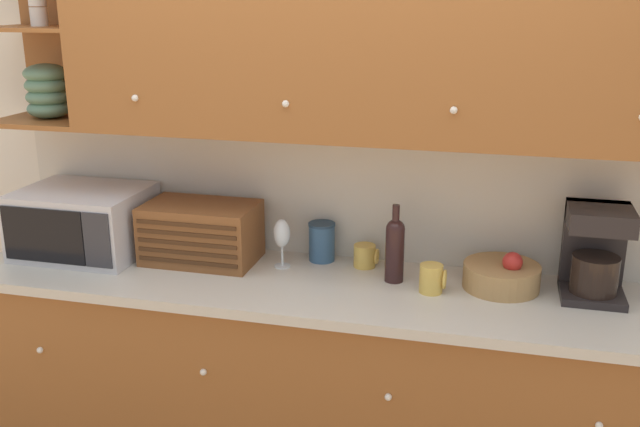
{
  "coord_description": "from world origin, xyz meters",
  "views": [
    {
      "loc": [
        0.67,
        -2.83,
        1.99
      ],
      "look_at": [
        0.0,
        -0.21,
        1.16
      ],
      "focal_mm": 40.0,
      "sensor_mm": 36.0,
      "label": 1
    }
  ],
  "objects_px": {
    "mug": "(432,279)",
    "coffee_maker": "(596,251)",
    "storage_canister": "(322,242)",
    "fruit_basket": "(502,276)",
    "wine_bottle": "(395,247)",
    "microwave": "(84,222)",
    "wine_glass": "(282,235)",
    "mug_blue_second": "(365,256)",
    "bread_box": "(201,232)"
  },
  "relations": [
    {
      "from": "mug",
      "to": "coffee_maker",
      "type": "bearing_deg",
      "value": 11.77
    },
    {
      "from": "storage_canister",
      "to": "fruit_basket",
      "type": "distance_m",
      "value": 0.75
    },
    {
      "from": "wine_bottle",
      "to": "microwave",
      "type": "bearing_deg",
      "value": -179.39
    },
    {
      "from": "wine_glass",
      "to": "microwave",
      "type": "bearing_deg",
      "value": -176.71
    },
    {
      "from": "microwave",
      "to": "coffee_maker",
      "type": "xyz_separation_m",
      "value": [
        2.09,
        0.06,
        0.03
      ]
    },
    {
      "from": "microwave",
      "to": "mug",
      "type": "bearing_deg",
      "value": -2.36
    },
    {
      "from": "storage_canister",
      "to": "wine_bottle",
      "type": "relative_size",
      "value": 0.53
    },
    {
      "from": "wine_glass",
      "to": "wine_bottle",
      "type": "distance_m",
      "value": 0.47
    },
    {
      "from": "wine_glass",
      "to": "fruit_basket",
      "type": "relative_size",
      "value": 0.71
    },
    {
      "from": "coffee_maker",
      "to": "fruit_basket",
      "type": "bearing_deg",
      "value": -177.36
    },
    {
      "from": "mug_blue_second",
      "to": "wine_bottle",
      "type": "height_order",
      "value": "wine_bottle"
    },
    {
      "from": "wine_bottle",
      "to": "fruit_basket",
      "type": "relative_size",
      "value": 1.07
    },
    {
      "from": "wine_glass",
      "to": "wine_bottle",
      "type": "relative_size",
      "value": 0.66
    },
    {
      "from": "storage_canister",
      "to": "mug_blue_second",
      "type": "distance_m",
      "value": 0.2
    },
    {
      "from": "mug_blue_second",
      "to": "wine_glass",
      "type": "bearing_deg",
      "value": -165.17
    },
    {
      "from": "bread_box",
      "to": "wine_bottle",
      "type": "xyz_separation_m",
      "value": [
        0.82,
        -0.03,
        0.02
      ]
    },
    {
      "from": "microwave",
      "to": "wine_glass",
      "type": "bearing_deg",
      "value": 3.29
    },
    {
      "from": "mug",
      "to": "coffee_maker",
      "type": "xyz_separation_m",
      "value": [
        0.58,
        0.12,
        0.12
      ]
    },
    {
      "from": "storage_canister",
      "to": "mug_blue_second",
      "type": "relative_size",
      "value": 1.61
    },
    {
      "from": "mug_blue_second",
      "to": "coffee_maker",
      "type": "bearing_deg",
      "value": -5.16
    },
    {
      "from": "storage_canister",
      "to": "wine_bottle",
      "type": "height_order",
      "value": "wine_bottle"
    },
    {
      "from": "mug_blue_second",
      "to": "mug",
      "type": "xyz_separation_m",
      "value": [
        0.29,
        -0.2,
        0.01
      ]
    },
    {
      "from": "bread_box",
      "to": "mug_blue_second",
      "type": "bearing_deg",
      "value": 8.16
    },
    {
      "from": "mug_blue_second",
      "to": "fruit_basket",
      "type": "relative_size",
      "value": 0.35
    },
    {
      "from": "bread_box",
      "to": "storage_canister",
      "type": "xyz_separation_m",
      "value": [
        0.49,
        0.13,
        -0.04
      ]
    },
    {
      "from": "bread_box",
      "to": "wine_glass",
      "type": "xyz_separation_m",
      "value": [
        0.35,
        0.01,
        0.02
      ]
    },
    {
      "from": "coffee_maker",
      "to": "mug_blue_second",
      "type": "bearing_deg",
      "value": 174.84
    },
    {
      "from": "wine_bottle",
      "to": "fruit_basket",
      "type": "distance_m",
      "value": 0.42
    },
    {
      "from": "wine_glass",
      "to": "storage_canister",
      "type": "height_order",
      "value": "wine_glass"
    },
    {
      "from": "bread_box",
      "to": "fruit_basket",
      "type": "bearing_deg",
      "value": 0.18
    },
    {
      "from": "bread_box",
      "to": "mug_blue_second",
      "type": "distance_m",
      "value": 0.7
    },
    {
      "from": "bread_box",
      "to": "fruit_basket",
      "type": "relative_size",
      "value": 1.6
    },
    {
      "from": "bread_box",
      "to": "mug",
      "type": "relative_size",
      "value": 4.25
    },
    {
      "from": "storage_canister",
      "to": "wine_glass",
      "type": "bearing_deg",
      "value": -140.54
    },
    {
      "from": "mug",
      "to": "coffee_maker",
      "type": "relative_size",
      "value": 0.31
    },
    {
      "from": "microwave",
      "to": "wine_bottle",
      "type": "bearing_deg",
      "value": 0.61
    },
    {
      "from": "mug_blue_second",
      "to": "wine_bottle",
      "type": "bearing_deg",
      "value": -41.79
    },
    {
      "from": "fruit_basket",
      "to": "wine_glass",
      "type": "bearing_deg",
      "value": 179.59
    },
    {
      "from": "microwave",
      "to": "wine_glass",
      "type": "xyz_separation_m",
      "value": [
        0.88,
        0.05,
        -0.0
      ]
    },
    {
      "from": "wine_glass",
      "to": "mug_blue_second",
      "type": "distance_m",
      "value": 0.36
    },
    {
      "from": "wine_glass",
      "to": "coffee_maker",
      "type": "relative_size",
      "value": 0.59
    },
    {
      "from": "bread_box",
      "to": "fruit_basket",
      "type": "distance_m",
      "value": 1.24
    },
    {
      "from": "storage_canister",
      "to": "wine_bottle",
      "type": "xyz_separation_m",
      "value": [
        0.33,
        -0.15,
        0.06
      ]
    },
    {
      "from": "wine_glass",
      "to": "fruit_basket",
      "type": "bearing_deg",
      "value": -0.41
    },
    {
      "from": "fruit_basket",
      "to": "coffee_maker",
      "type": "bearing_deg",
      "value": 2.64
    },
    {
      "from": "bread_box",
      "to": "mug",
      "type": "height_order",
      "value": "bread_box"
    },
    {
      "from": "wine_bottle",
      "to": "coffee_maker",
      "type": "relative_size",
      "value": 0.89
    },
    {
      "from": "mug_blue_second",
      "to": "fruit_basket",
      "type": "height_order",
      "value": "fruit_basket"
    },
    {
      "from": "wine_bottle",
      "to": "coffee_maker",
      "type": "xyz_separation_m",
      "value": [
        0.74,
        0.04,
        0.03
      ]
    },
    {
      "from": "mug_blue_second",
      "to": "storage_canister",
      "type": "bearing_deg",
      "value": 172.03
    }
  ]
}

